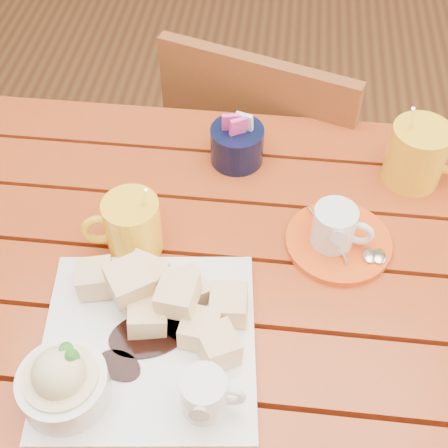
# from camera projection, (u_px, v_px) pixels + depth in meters

# --- Properties ---
(table) EXTENTS (1.20, 0.79, 0.75)m
(table) POSITION_uv_depth(u_px,v_px,m) (186.00, 324.00, 0.98)
(table) COLOR maroon
(table) RESTS_ON ground
(dessert_plate) EXTENTS (0.31, 0.31, 0.11)m
(dessert_plate) POSITION_uv_depth(u_px,v_px,m) (134.00, 346.00, 0.80)
(dessert_plate) COLOR white
(dessert_plate) RESTS_ON table
(coffee_mug_left) EXTENTS (0.12, 0.08, 0.14)m
(coffee_mug_left) POSITION_uv_depth(u_px,v_px,m) (131.00, 225.00, 0.91)
(coffee_mug_left) COLOR yellow
(coffee_mug_left) RESTS_ON table
(coffee_mug_right) EXTENTS (0.13, 0.09, 0.16)m
(coffee_mug_right) POSITION_uv_depth(u_px,v_px,m) (419.00, 154.00, 1.00)
(coffee_mug_right) COLOR yellow
(coffee_mug_right) RESTS_ON table
(cream_pitcher) EXTENTS (0.09, 0.08, 0.08)m
(cream_pitcher) POSITION_uv_depth(u_px,v_px,m) (335.00, 228.00, 0.92)
(cream_pitcher) COLOR white
(cream_pitcher) RESTS_ON table
(sugar_caddy) EXTENTS (0.09, 0.09, 0.10)m
(sugar_caddy) POSITION_uv_depth(u_px,v_px,m) (237.00, 144.00, 1.05)
(sugar_caddy) COLOR black
(sugar_caddy) RESTS_ON table
(orange_saucer) EXTENTS (0.16, 0.16, 0.02)m
(orange_saucer) POSITION_uv_depth(u_px,v_px,m) (339.00, 242.00, 0.95)
(orange_saucer) COLOR #E54C13
(orange_saucer) RESTS_ON table
(chair_far) EXTENTS (0.50, 0.50, 0.84)m
(chair_far) POSITION_uv_depth(u_px,v_px,m) (268.00, 170.00, 1.46)
(chair_far) COLOR brown
(chair_far) RESTS_ON ground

